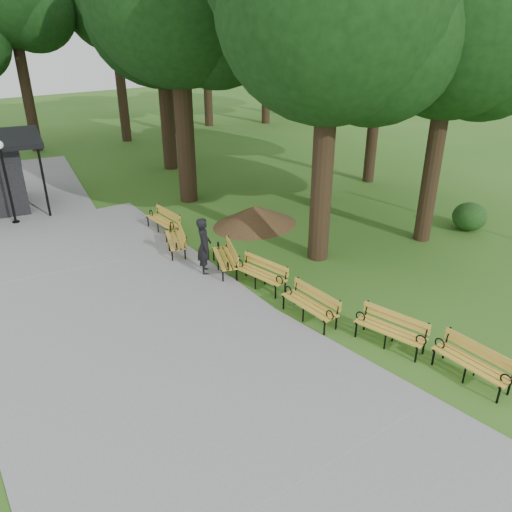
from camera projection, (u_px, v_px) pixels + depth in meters
ground at (276, 306)px, 14.39m from camera, size 100.00×100.00×0.00m
path at (104, 304)px, 14.41m from camera, size 12.00×38.00×0.06m
person at (204, 246)px, 15.88m from camera, size 0.73×0.83×1.91m
lamp_post at (3, 166)px, 19.17m from camera, size 0.32×0.32×3.36m
dirt_mound at (255, 215)px, 19.87m from camera, size 2.96×2.96×0.82m
bench_0 at (472, 364)px, 11.27m from camera, size 0.64×1.90×0.88m
bench_1 at (390, 331)px, 12.46m from camera, size 1.06×2.00×0.88m
bench_2 at (309, 305)px, 13.58m from camera, size 0.67×1.91×0.88m
bench_3 at (260, 274)px, 15.23m from camera, size 0.97×1.98×0.88m
bench_4 at (225, 258)px, 16.24m from camera, size 1.31×2.00×0.88m
bench_5 at (175, 240)px, 17.59m from camera, size 1.27×2.00×0.88m
bench_6 at (163, 221)px, 19.22m from camera, size 0.71×1.92×0.88m
lawn_tree_0 at (332, 6)px, 13.95m from camera, size 6.73×6.73×11.26m
lawn_tree_1 at (329, 5)px, 18.88m from camera, size 6.01×6.01×11.05m
lawn_tree_3 at (455, 20)px, 15.56m from camera, size 6.17×6.17×10.61m
lawn_tree_4 at (159, 11)px, 24.37m from camera, size 7.39×7.39×11.61m
lawn_tree_5 at (383, 31)px, 22.50m from camera, size 5.24×5.24×9.68m
tree_backdrop at (128, 8)px, 31.39m from camera, size 35.38×8.69×16.33m
shrub_1 at (467, 229)px, 19.62m from camera, size 1.29×1.29×1.10m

